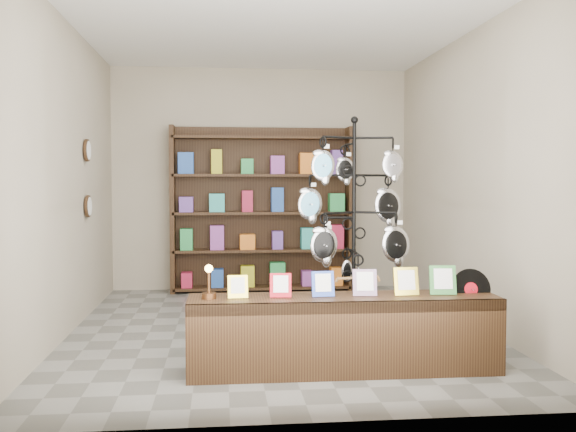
% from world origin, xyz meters
% --- Properties ---
extents(ground, '(5.00, 5.00, 0.00)m').
position_xyz_m(ground, '(0.00, 0.00, 0.00)').
color(ground, slate).
rests_on(ground, ground).
extents(room_envelope, '(5.00, 5.00, 5.00)m').
position_xyz_m(room_envelope, '(0.00, 0.00, 1.85)').
color(room_envelope, '#ABA08A').
rests_on(room_envelope, ground).
extents(display_tree, '(1.05, 0.94, 2.05)m').
position_xyz_m(display_tree, '(0.65, -0.60, 1.18)').
color(display_tree, black).
rests_on(display_tree, ground).
extents(front_shelf, '(2.38, 0.51, 0.84)m').
position_xyz_m(front_shelf, '(0.39, -1.47, 0.30)').
color(front_shelf, black).
rests_on(front_shelf, ground).
extents(back_shelving, '(2.42, 0.36, 2.20)m').
position_xyz_m(back_shelving, '(0.00, 2.30, 1.03)').
color(back_shelving, black).
rests_on(back_shelving, ground).
extents(wall_clocks, '(0.03, 0.24, 0.84)m').
position_xyz_m(wall_clocks, '(-1.97, 0.80, 1.50)').
color(wall_clocks, black).
rests_on(wall_clocks, ground).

